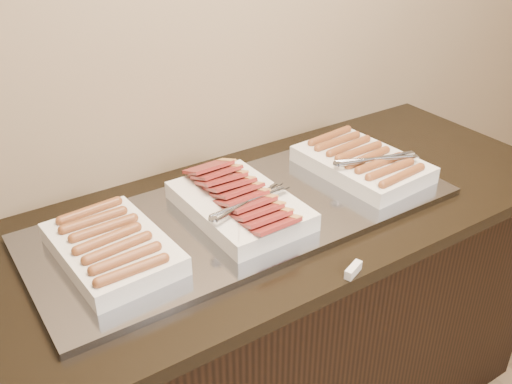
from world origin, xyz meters
TOP-DOWN VIEW (x-y plane):
  - counter at (0.00, 2.13)m, footprint 2.06×0.76m
  - warming_tray at (-0.00, 2.13)m, footprint 1.20×0.50m
  - dish_left at (-0.39, 2.13)m, footprint 0.26×0.37m
  - dish_center at (-0.03, 2.13)m, footprint 0.28×0.41m
  - dish_right at (0.43, 2.13)m, footprint 0.29×0.41m
  - label_holder at (0.07, 1.77)m, footprint 0.06×0.04m

SIDE VIEW (x-z plane):
  - counter at x=0.00m, z-range 0.00..0.90m
  - warming_tray at x=0.00m, z-range 0.90..0.92m
  - label_holder at x=0.07m, z-range 0.90..0.92m
  - dish_left at x=-0.39m, z-range 0.91..0.98m
  - dish_right at x=0.43m, z-range 0.91..0.99m
  - dish_center at x=-0.03m, z-range 0.91..1.00m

